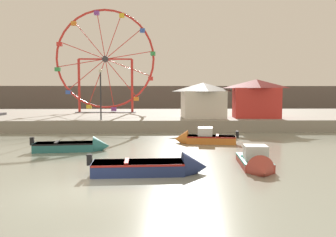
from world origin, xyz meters
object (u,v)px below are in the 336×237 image
Objects in this scene: motorboat_faded_red at (257,163)px; motorboat_teal_painted at (77,146)px; carnival_booth_white_ticket at (203,100)px; ferris_wheel_red_frame at (105,61)px; promenade_lamp_near at (101,87)px; motorboat_orange_hull at (201,138)px; carnival_booth_red_striped at (256,98)px; motorboat_navy_blue at (158,167)px.

motorboat_faded_red is 10.22m from motorboat_teal_painted.
carnival_booth_white_ticket reaches higher than motorboat_faded_red.
ferris_wheel_red_frame is 11.45m from promenade_lamp_near.
motorboat_orange_hull is 10.86m from promenade_lamp_near.
promenade_lamp_near reaches higher than motorboat_teal_painted.
motorboat_faded_red is 0.96× the size of carnival_booth_white_ticket.
motorboat_faded_red is 17.54m from carnival_booth_red_striped.
motorboat_faded_red reaches higher than motorboat_navy_blue.
ferris_wheel_red_frame is 14.06m from carnival_booth_white_ticket.
ferris_wheel_red_frame is at bearing 154.51° from carnival_booth_red_striped.
carnival_booth_red_striped reaches higher than motorboat_orange_hull.
ferris_wheel_red_frame is 17.90m from carnival_booth_red_striped.
ferris_wheel_red_frame reaches higher than motorboat_faded_red.
motorboat_navy_blue is at bearing -74.58° from motorboat_faded_red.
carnival_booth_red_striped reaches higher than motorboat_teal_painted.
promenade_lamp_near is at bearing -166.34° from carnival_booth_red_striped.
motorboat_navy_blue is 1.19× the size of motorboat_faded_red.
motorboat_faded_red is at bearing -92.26° from carnival_booth_white_ticket.
promenade_lamp_near is at bearing 84.76° from motorboat_teal_painted.
promenade_lamp_near is at bearing -32.32° from motorboat_orange_hull.
carnival_booth_white_ticket is at bearing -176.50° from carnival_booth_red_striped.
ferris_wheel_red_frame is 2.75× the size of promenade_lamp_near.
motorboat_orange_hull is at bearing -119.11° from carnival_booth_red_striped.
carnival_booth_red_striped is (6.09, 8.91, 2.49)m from motorboat_orange_hull.
carnival_booth_red_striped is at bearing -4.60° from carnival_booth_white_ticket.
motorboat_teal_painted is 18.09m from carnival_booth_red_striped.
carnival_booth_red_striped reaches higher than motorboat_navy_blue.
motorboat_teal_painted is 1.04× the size of carnival_booth_white_ticket.
motorboat_faded_red is 0.93× the size of motorboat_teal_painted.
promenade_lamp_near is at bearing -83.69° from ferris_wheel_red_frame.
ferris_wheel_red_frame is (-6.04, 26.38, 6.64)m from motorboat_navy_blue.
motorboat_faded_red is 17.63m from promenade_lamp_near.
carnival_booth_white_ticket is (4.10, 17.62, 2.39)m from motorboat_navy_blue.
carnival_booth_red_striped is at bearing 169.81° from motorboat_faded_red.
motorboat_orange_hull is at bearing -164.23° from motorboat_faded_red.
motorboat_faded_red is 28.41m from ferris_wheel_red_frame.
ferris_wheel_red_frame is at bearing 87.50° from motorboat_teal_painted.
carnival_booth_white_ticket is at bearing 13.72° from promenade_lamp_near.
motorboat_navy_blue is at bearing -105.94° from carnival_booth_white_ticket.
motorboat_teal_painted is (-8.90, 5.02, -0.01)m from motorboat_faded_red.
motorboat_navy_blue is 16.55m from promenade_lamp_near.
carnival_booth_white_ticket is at bearing -174.02° from motorboat_faded_red.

